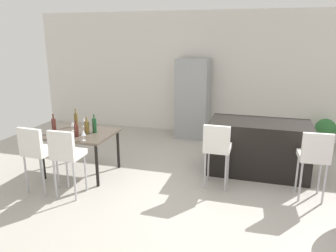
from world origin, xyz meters
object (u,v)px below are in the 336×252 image
(refrigerator, at_px, (193,98))
(dining_chair_far, at_px, (66,153))
(wine_bottle_right, at_px, (54,126))
(wine_bottle_far, at_px, (94,125))
(dining_chair_near, at_px, (36,149))
(dining_table, at_px, (81,137))
(wine_bottle_inner, at_px, (76,119))
(wine_glass_middle, at_px, (72,124))
(kitchen_island, at_px, (258,147))
(wine_bottle_near, at_px, (87,127))
(potted_plant, at_px, (325,131))
(wine_glass_corner, at_px, (84,120))
(wine_bottle_end, at_px, (76,130))
(wine_glass_left, at_px, (83,133))
(bar_chair_middle, at_px, (314,155))
(bar_chair_left, at_px, (217,146))

(refrigerator, bearing_deg, dining_chair_far, -107.95)
(wine_bottle_right, height_order, refrigerator, refrigerator)
(wine_bottle_far, xyz_separation_m, wine_bottle_right, (-0.63, -0.24, 0.00))
(dining_chair_near, height_order, refrigerator, refrigerator)
(dining_table, bearing_deg, dining_chair_far, -72.82)
(wine_bottle_inner, relative_size, wine_glass_middle, 1.86)
(wine_bottle_inner, relative_size, refrigerator, 0.18)
(dining_chair_far, bearing_deg, wine_glass_middle, 116.35)
(kitchen_island, distance_m, wine_bottle_near, 2.97)
(wine_bottle_far, bearing_deg, refrigerator, 65.94)
(wine_bottle_inner, height_order, wine_glass_middle, wine_bottle_inner)
(dining_table, height_order, potted_plant, dining_table)
(kitchen_island, distance_m, wine_glass_corner, 3.15)
(wine_bottle_end, bearing_deg, wine_bottle_right, 173.93)
(wine_bottle_inner, bearing_deg, wine_glass_left, -51.36)
(dining_table, bearing_deg, bar_chair_middle, 1.33)
(kitchen_island, distance_m, wine_glass_left, 2.96)
(wine_bottle_far, relative_size, wine_bottle_end, 1.15)
(wine_glass_middle, bearing_deg, wine_bottle_right, -135.14)
(dining_table, relative_size, wine_glass_left, 6.43)
(wine_bottle_far, distance_m, wine_glass_corner, 0.47)
(wine_bottle_right, bearing_deg, dining_chair_far, -45.46)
(bar_chair_left, bearing_deg, wine_bottle_inner, 174.17)
(wine_bottle_near, xyz_separation_m, wine_bottle_right, (-0.52, -0.16, 0.02))
(dining_chair_far, xyz_separation_m, potted_plant, (4.03, 3.49, -0.32))
(bar_chair_left, distance_m, wine_bottle_far, 2.10)
(kitchen_island, relative_size, wine_glass_left, 9.65)
(kitchen_island, distance_m, potted_plant, 2.23)
(wine_bottle_right, bearing_deg, bar_chair_middle, 3.39)
(wine_bottle_near, relative_size, wine_bottle_inner, 0.86)
(wine_bottle_inner, bearing_deg, bar_chair_left, -5.83)
(wine_bottle_inner, bearing_deg, refrigerator, 54.18)
(wine_glass_corner, bearing_deg, bar_chair_left, -6.64)
(bar_chair_left, bearing_deg, dining_chair_far, -156.34)
(dining_chair_near, height_order, wine_bottle_end, dining_chair_near)
(bar_chair_left, height_order, potted_plant, bar_chair_left)
(wine_bottle_end, relative_size, wine_glass_corner, 1.58)
(wine_bottle_inner, distance_m, wine_glass_left, 0.91)
(wine_glass_left, xyz_separation_m, wine_glass_corner, (-0.43, 0.73, 0.00))
(kitchen_island, relative_size, dining_table, 1.50)
(bar_chair_middle, distance_m, wine_glass_corner, 3.86)
(wine_bottle_right, distance_m, potted_plant, 5.49)
(dining_table, xyz_separation_m, wine_bottle_far, (0.23, 0.08, 0.20))
(wine_bottle_end, height_order, potted_plant, wine_bottle_end)
(wine_bottle_end, bearing_deg, potted_plant, 34.20)
(dining_chair_near, bearing_deg, dining_table, 72.68)
(kitchen_island, relative_size, bar_chair_middle, 1.60)
(dining_chair_far, bearing_deg, wine_bottle_end, 107.73)
(bar_chair_middle, distance_m, wine_bottle_far, 3.48)
(wine_glass_left, relative_size, refrigerator, 0.09)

